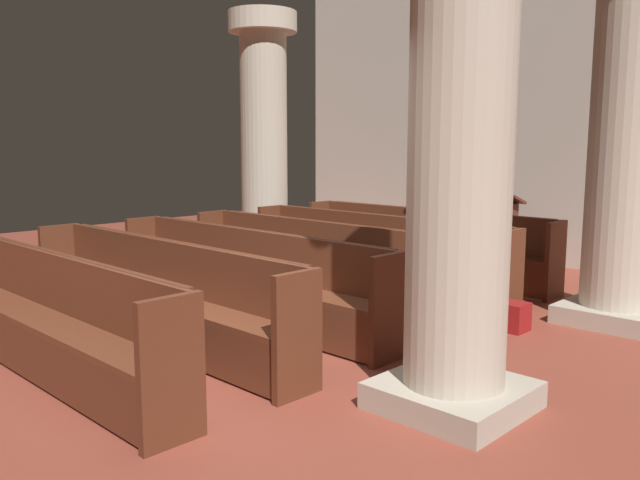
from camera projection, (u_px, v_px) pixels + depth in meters
name	position (u px, v px, depth m)	size (l,w,h in m)	color
ground_plane	(235.00, 367.00, 5.22)	(19.20, 19.20, 0.00)	brown
back_wall	(570.00, 110.00, 9.20)	(10.00, 0.16, 4.50)	beige
pew_row_0	(422.00, 241.00, 8.72)	(3.80, 0.47, 0.91)	brown
pew_row_1	(373.00, 250.00, 8.00)	(3.80, 0.46, 0.91)	brown
pew_row_2	(315.00, 260.00, 7.27)	(3.80, 0.46, 0.91)	brown
pew_row_3	(244.00, 273.00, 6.55)	(3.80, 0.47, 0.91)	brown
pew_row_4	(156.00, 289.00, 5.82)	(3.80, 0.46, 0.91)	brown
pew_row_5	(42.00, 310.00, 5.10)	(3.80, 0.46, 0.91)	brown
pillar_aisle_side	(629.00, 126.00, 6.24)	(1.05, 1.05, 3.76)	#B6AD9A
pillar_far_side	(264.00, 133.00, 10.06)	(1.05, 1.05, 3.76)	#B6AD9A
pillar_aisle_rear	(461.00, 116.00, 4.13)	(0.98, 0.98, 3.76)	#B6AD9A
lectern	(504.00, 238.00, 9.24)	(0.48, 0.45, 1.08)	#411E13
hymn_book	(414.00, 206.00, 8.97)	(0.14, 0.21, 0.04)	#194723
kneeler_box_red	(504.00, 315.00, 6.28)	(0.44, 0.26, 0.28)	maroon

